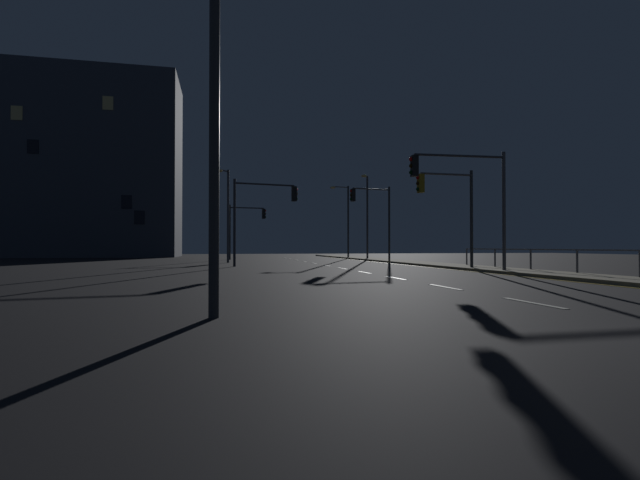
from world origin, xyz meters
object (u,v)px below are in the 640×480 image
object	(u,v)px
street_lamp_mid_block	(226,207)
street_lamp_corner	(345,214)
traffic_light_far_left	(263,205)
street_lamp_far_end	(236,69)
traffic_light_mid_right	(246,221)
traffic_light_mid_left	(448,199)
street_lamp_median	(367,209)
traffic_light_overhead_east	(373,209)
traffic_light_near_right	(463,185)
building_distant	(79,166)

from	to	relation	value
street_lamp_mid_block	street_lamp_corner	world-z (taller)	street_lamp_corner
traffic_light_far_left	street_lamp_far_end	bearing A→B (deg)	-96.23
traffic_light_mid_right	traffic_light_mid_left	bearing A→B (deg)	-66.96
traffic_light_far_left	traffic_light_mid_right	xyz separation A→B (m)	(-0.31, 14.77, -0.21)
traffic_light_mid_right	street_lamp_corner	bearing A→B (deg)	10.06
traffic_light_mid_right	street_lamp_median	bearing A→B (deg)	-15.40
traffic_light_far_left	street_lamp_corner	bearing A→B (deg)	59.20
traffic_light_mid_right	street_lamp_mid_block	distance (m)	8.40
traffic_light_mid_right	street_lamp_median	size ratio (longest dim) A/B	0.67
street_lamp_median	street_lamp_mid_block	xyz separation A→B (m)	(-12.82, -5.15, -0.50)
traffic_light_mid_left	traffic_light_far_left	bearing A→B (deg)	142.02
traffic_light_overhead_east	street_lamp_mid_block	size ratio (longest dim) A/B	0.81
street_lamp_median	street_lamp_corner	xyz separation A→B (m)	(-0.75, 4.82, -0.18)
street_lamp_far_end	traffic_light_near_right	bearing A→B (deg)	46.06
street_lamp_corner	traffic_light_far_left	bearing A→B (deg)	-120.80
street_lamp_far_end	traffic_light_far_left	bearing A→B (deg)	83.77
traffic_light_overhead_east	street_lamp_corner	world-z (taller)	street_lamp_corner
street_lamp_median	street_lamp_corner	world-z (taller)	street_lamp_median
traffic_light_mid_left	street_lamp_far_end	world-z (taller)	street_lamp_far_end
street_lamp_median	traffic_light_overhead_east	bearing A→B (deg)	-104.18
traffic_light_mid_left	traffic_light_near_right	world-z (taller)	traffic_light_near_right
traffic_light_far_left	street_lamp_median	xyz separation A→B (m)	(10.63, 11.76, 0.93)
traffic_light_far_left	street_lamp_median	world-z (taller)	street_lamp_median
traffic_light_mid_right	building_distant	xyz separation A→B (m)	(-18.72, 15.00, 7.15)
traffic_light_far_left	street_lamp_mid_block	world-z (taller)	street_lamp_mid_block
street_lamp_corner	building_distant	xyz separation A→B (m)	(-28.91, 13.19, 6.19)
street_lamp_far_end	traffic_light_mid_right	bearing A→B (deg)	86.85
street_lamp_mid_block	building_distant	world-z (taller)	building_distant
street_lamp_median	building_distant	size ratio (longest dim) A/B	0.34
street_lamp_mid_block	street_lamp_far_end	xyz separation A→B (m)	(-0.06, -27.27, 0.09)
traffic_light_far_left	street_lamp_mid_block	size ratio (longest dim) A/B	0.76
traffic_light_mid_right	traffic_light_near_right	distance (m)	25.94
traffic_light_far_left	street_lamp_median	bearing A→B (deg)	47.89
traffic_light_near_right	traffic_light_far_left	bearing A→B (deg)	130.67
traffic_light_mid_left	traffic_light_far_left	world-z (taller)	traffic_light_far_left
street_lamp_median	street_lamp_corner	distance (m)	4.88
traffic_light_overhead_east	traffic_light_mid_right	xyz separation A→B (m)	(-9.12, 10.21, -0.54)
traffic_light_near_right	street_lamp_median	bearing A→B (deg)	83.85
street_lamp_corner	building_distant	size ratio (longest dim) A/B	0.33
street_lamp_mid_block	street_lamp_far_end	world-z (taller)	street_lamp_far_end
street_lamp_far_end	traffic_light_overhead_east	bearing A→B (deg)	66.31
street_lamp_far_end	street_lamp_corner	bearing A→B (deg)	71.94
traffic_light_far_left	building_distant	xyz separation A→B (m)	(-19.03, 29.77, 6.94)
traffic_light_near_right	building_distant	size ratio (longest dim) A/B	0.24
traffic_light_overhead_east	street_lamp_far_end	world-z (taller)	street_lamp_far_end
traffic_light_far_left	traffic_light_mid_right	bearing A→B (deg)	91.18
street_lamp_corner	building_distant	bearing A→B (deg)	155.48
traffic_light_overhead_east	street_lamp_corner	bearing A→B (deg)	84.90
street_lamp_median	traffic_light_far_left	bearing A→B (deg)	-132.11
traffic_light_overhead_east	traffic_light_near_right	distance (m)	14.26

